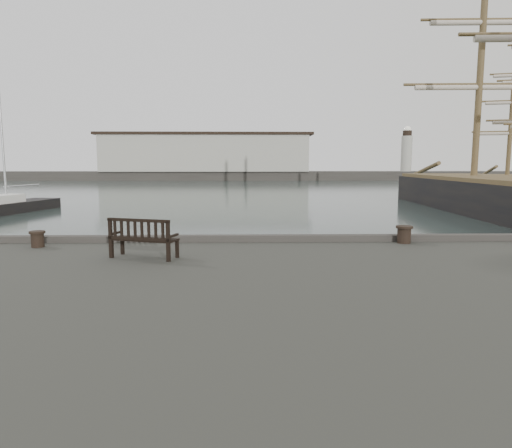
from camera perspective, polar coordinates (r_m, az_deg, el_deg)
The scene contains 6 objects.
ground at distance 13.29m, azimuth -6.08°, elevation -8.75°, with size 400.00×400.00×0.00m, color black.
breakwater at distance 104.86m, azimuth -4.45°, elevation 7.84°, with size 140.00×9.50×12.20m.
bench at distance 10.80m, azimuth -13.86°, elevation -2.65°, with size 1.65×0.99×0.90m.
bollard_left at distance 13.15m, azimuth -25.65°, elevation -1.71°, with size 0.40×0.40×0.42m, color black.
bollard_right at distance 13.10m, azimuth 18.02°, elevation -1.26°, with size 0.45×0.45×0.47m, color black.
yacht_d at distance 39.84m, azimuth -28.24°, elevation 1.63°, with size 4.21×9.30×11.40m.
Camera 1 is at (1.10, -12.71, 3.72)m, focal length 32.00 mm.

